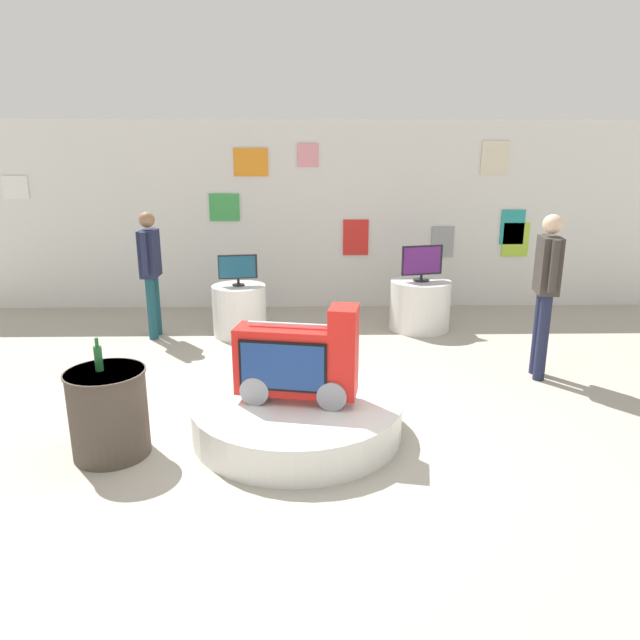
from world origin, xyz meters
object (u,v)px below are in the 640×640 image
at_px(main_display_pedestal, 297,416).
at_px(tv_on_center_rear, 238,268).
at_px(novelty_firetruck_tv, 298,363).
at_px(shopper_browsing_near_truck, 150,265).
at_px(display_pedestal_left_rear, 420,305).
at_px(shopper_browsing_rear, 546,284).
at_px(bottle_on_side_table, 98,358).
at_px(display_pedestal_center_rear, 239,310).
at_px(tv_on_left_rear, 422,262).
at_px(side_table_round, 109,412).

relative_size(main_display_pedestal, tv_on_center_rear, 3.54).
bearing_deg(novelty_firetruck_tv, shopper_browsing_near_truck, 124.61).
bearing_deg(novelty_firetruck_tv, main_display_pedestal, 150.35).
distance_m(display_pedestal_left_rear, shopper_browsing_rear, 2.19).
xyz_separation_m(tv_on_center_rear, bottle_on_side_table, (-0.72, -3.20, -0.10)).
height_order(shopper_browsing_near_truck, shopper_browsing_rear, shopper_browsing_rear).
xyz_separation_m(display_pedestal_center_rear, bottle_on_side_table, (-0.72, -3.21, 0.48)).
bearing_deg(main_display_pedestal, tv_on_left_rear, 62.06).
distance_m(display_pedestal_center_rear, side_table_round, 3.29).
relative_size(novelty_firetruck_tv, tv_on_left_rear, 1.85).
relative_size(tv_on_left_rear, shopper_browsing_rear, 0.33).
relative_size(side_table_round, shopper_browsing_rear, 0.41).
relative_size(display_pedestal_center_rear, side_table_round, 1.00).
relative_size(novelty_firetruck_tv, side_table_round, 1.49).
bearing_deg(display_pedestal_left_rear, bottle_on_side_table, -132.77).
height_order(side_table_round, bottle_on_side_table, bottle_on_side_table).
relative_size(novelty_firetruck_tv, display_pedestal_center_rear, 1.50).
height_order(display_pedestal_left_rear, bottle_on_side_table, bottle_on_side_table).
bearing_deg(display_pedestal_center_rear, side_table_round, -101.87).
xyz_separation_m(side_table_round, shopper_browsing_near_truck, (-0.45, 3.17, 0.60)).
xyz_separation_m(main_display_pedestal, shopper_browsing_near_truck, (-1.94, 2.83, 0.82)).
relative_size(bottle_on_side_table, shopper_browsing_near_truck, 0.16).
bearing_deg(shopper_browsing_rear, display_pedestal_center_rear, 155.10).
height_order(main_display_pedestal, shopper_browsing_near_truck, shopper_browsing_near_truck).
bearing_deg(shopper_browsing_rear, bottle_on_side_table, -158.74).
distance_m(main_display_pedestal, shopper_browsing_rear, 3.05).
xyz_separation_m(display_pedestal_left_rear, tv_on_center_rear, (-2.48, -0.25, 0.58)).
height_order(display_pedestal_left_rear, shopper_browsing_rear, shopper_browsing_rear).
distance_m(display_pedestal_center_rear, bottle_on_side_table, 3.32).
bearing_deg(shopper_browsing_near_truck, bottle_on_side_table, -82.63).
xyz_separation_m(novelty_firetruck_tv, display_pedestal_center_rear, (-0.84, 2.89, -0.31)).
height_order(display_pedestal_left_rear, tv_on_left_rear, tv_on_left_rear).
bearing_deg(side_table_round, novelty_firetruck_tv, 12.19).
relative_size(display_pedestal_left_rear, tv_on_left_rear, 1.44).
height_order(tv_on_left_rear, bottle_on_side_table, tv_on_left_rear).
bearing_deg(display_pedestal_center_rear, shopper_browsing_near_truck, -177.42).
xyz_separation_m(novelty_firetruck_tv, display_pedestal_left_rear, (1.64, 3.14, -0.31)).
distance_m(main_display_pedestal, tv_on_center_rear, 3.09).
bearing_deg(side_table_round, tv_on_left_rear, 47.67).
relative_size(main_display_pedestal, display_pedestal_left_rear, 2.18).
bearing_deg(tv_on_left_rear, tv_on_center_rear, -174.35).
relative_size(tv_on_center_rear, bottle_on_side_table, 1.91).
relative_size(tv_on_left_rear, bottle_on_side_table, 2.16).
xyz_separation_m(tv_on_left_rear, shopper_browsing_near_truck, (-3.60, -0.29, 0.02)).
height_order(novelty_firetruck_tv, tv_on_center_rear, novelty_firetruck_tv).
xyz_separation_m(tv_on_left_rear, shopper_browsing_rear, (0.96, -1.83, 0.09)).
distance_m(tv_on_left_rear, shopper_browsing_rear, 2.07).
xyz_separation_m(display_pedestal_center_rear, tv_on_center_rear, (-0.00, -0.00, 0.58)).
bearing_deg(shopper_browsing_rear, tv_on_left_rear, 117.55).
relative_size(main_display_pedestal, tv_on_left_rear, 3.13).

